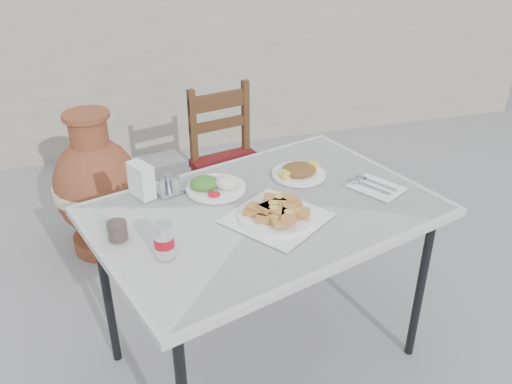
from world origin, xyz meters
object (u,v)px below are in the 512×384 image
object	(u,v)px
cola_glass	(117,227)
cafe_table	(265,219)
salad_chopped_plate	(299,171)
soda_can	(164,240)
pide_plate	(277,211)
salad_rice_plate	(215,185)
condiment_caddy	(169,186)
terracotta_urn	(97,188)
chair	(231,163)
napkin_holder	(141,180)

from	to	relation	value
cola_glass	cafe_table	bearing A→B (deg)	6.53
salad_chopped_plate	soda_can	size ratio (longest dim) A/B	1.87
pide_plate	soda_can	xyz separation A→B (m)	(-0.43, -0.12, 0.03)
cafe_table	pide_plate	xyz separation A→B (m)	(0.01, -0.09, 0.08)
pide_plate	soda_can	size ratio (longest dim) A/B	3.68
salad_rice_plate	cafe_table	bearing A→B (deg)	-50.19
condiment_caddy	terracotta_urn	world-z (taller)	condiment_caddy
pide_plate	cafe_table	bearing A→B (deg)	99.50
soda_can	cola_glass	xyz separation A→B (m)	(-0.14, 0.15, -0.01)
condiment_caddy	chair	xyz separation A→B (m)	(0.45, 0.82, -0.34)
salad_rice_plate	napkin_holder	size ratio (longest dim) A/B	1.76
cafe_table	soda_can	xyz separation A→B (m)	(-0.41, -0.21, 0.12)
salad_chopped_plate	condiment_caddy	bearing A→B (deg)	179.15
cafe_table	napkin_holder	bearing A→B (deg)	153.33
salad_rice_plate	condiment_caddy	bearing A→B (deg)	169.70
soda_can	cola_glass	world-z (taller)	soda_can
soda_can	chair	bearing A→B (deg)	67.12
cafe_table	chair	distance (m)	1.08
soda_can	chair	xyz separation A→B (m)	(0.53, 1.25, -0.38)
cafe_table	chair	xyz separation A→B (m)	(0.12, 1.04, -0.26)
chair	terracotta_urn	bearing A→B (deg)	163.30
salad_rice_plate	napkin_holder	bearing A→B (deg)	173.00
chair	terracotta_urn	xyz separation A→B (m)	(-0.76, 0.05, -0.07)
pide_plate	terracotta_urn	bearing A→B (deg)	119.11
napkin_holder	chair	distance (m)	1.06
cafe_table	soda_can	bearing A→B (deg)	-153.02
napkin_holder	salad_chopped_plate	bearing A→B (deg)	-27.00
soda_can	terracotta_urn	world-z (taller)	soda_can
terracotta_urn	salad_rice_plate	bearing A→B (deg)	-61.70
pide_plate	salad_chopped_plate	world-z (taller)	pide_plate
cola_glass	napkin_holder	bearing A→B (deg)	68.06
condiment_caddy	pide_plate	bearing A→B (deg)	-41.27
chair	salad_chopped_plate	bearing A→B (deg)	-96.34
soda_can	napkin_holder	xyz separation A→B (m)	(-0.03, 0.43, 0.01)
cafe_table	cola_glass	distance (m)	0.57
condiment_caddy	napkin_holder	bearing A→B (deg)	178.86
napkin_holder	condiment_caddy	xyz separation A→B (m)	(0.10, -0.00, -0.04)
cafe_table	salad_chopped_plate	world-z (taller)	salad_chopped_plate
salad_chopped_plate	cola_glass	distance (m)	0.82
chair	terracotta_urn	size ratio (longest dim) A/B	1.07
salad_rice_plate	terracotta_urn	bearing A→B (deg)	118.30
salad_rice_plate	soda_can	xyz separation A→B (m)	(-0.26, -0.40, 0.04)
salad_rice_plate	pide_plate	bearing A→B (deg)	-58.32
cafe_table	salad_chopped_plate	distance (m)	0.31
condiment_caddy	chair	distance (m)	1.00
salad_chopped_plate	soda_can	world-z (taller)	soda_can
condiment_caddy	cafe_table	bearing A→B (deg)	-33.05
cafe_table	terracotta_urn	xyz separation A→B (m)	(-0.64, 1.09, -0.34)
soda_can	condiment_caddy	bearing A→B (deg)	80.00
cafe_table	pide_plate	world-z (taller)	pide_plate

